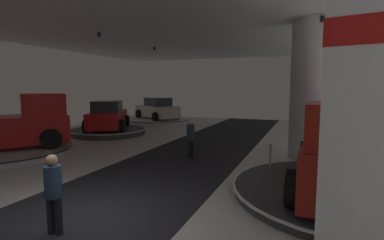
{
  "coord_description": "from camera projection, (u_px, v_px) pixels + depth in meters",
  "views": [
    {
      "loc": [
        4.52,
        -4.72,
        2.87
      ],
      "look_at": [
        -0.32,
        7.59,
        1.4
      ],
      "focal_mm": 27.76,
      "sensor_mm": 36.0,
      "label": 1
    }
  ],
  "objects": [
    {
      "name": "visitor_walking_far",
      "position": [
        191.0,
        136.0,
        11.91
      ],
      "size": [
        0.32,
        0.32,
        1.59
      ],
      "color": "black",
      "rests_on": "ground"
    },
    {
      "name": "display_platform_mid_right",
      "position": [
        347.0,
        193.0,
        7.72
      ],
      "size": [
        5.93,
        5.93,
        0.24
      ],
      "color": "#333338",
      "rests_on": "ground"
    },
    {
      "name": "display_platform_mid_left",
      "position": [
        0.0,
        151.0,
        12.56
      ],
      "size": [
        5.68,
        5.68,
        0.28
      ],
      "color": "#B7B7BC",
      "rests_on": "ground"
    },
    {
      "name": "display_car_deep_left",
      "position": [
        157.0,
        109.0,
        24.08
      ],
      "size": [
        4.51,
        3.76,
        1.71
      ],
      "color": "silver",
      "rests_on": "display_platform_deep_left"
    },
    {
      "name": "display_platform_deep_left",
      "position": [
        157.0,
        120.0,
        24.21
      ],
      "size": [
        5.41,
        5.41,
        0.31
      ],
      "color": "silver",
      "rests_on": "ground"
    },
    {
      "name": "visitor_walking_near",
      "position": [
        53.0,
        189.0,
        5.72
      ],
      "size": [
        0.32,
        0.32,
        1.59
      ],
      "color": "black",
      "rests_on": "ground"
    },
    {
      "name": "display_platform_deep_right",
      "position": [
        338.0,
        128.0,
        19.57
      ],
      "size": [
        5.86,
        5.86,
        0.3
      ],
      "color": "#333338",
      "rests_on": "ground"
    },
    {
      "name": "column_right",
      "position": [
        310.0,
        90.0,
        11.83
      ],
      "size": [
        1.55,
        1.55,
        5.5
      ],
      "color": "silver",
      "rests_on": "ground"
    },
    {
      "name": "display_car_far_left",
      "position": [
        108.0,
        116.0,
        17.97
      ],
      "size": [
        3.59,
        4.56,
        1.71
      ],
      "color": "red",
      "rests_on": "display_platform_far_left"
    },
    {
      "name": "stanchion_a",
      "position": [
        270.0,
        162.0,
        9.91
      ],
      "size": [
        0.28,
        0.28,
        1.01
      ],
      "color": "#333338",
      "rests_on": "ground"
    },
    {
      "name": "pickup_truck_mid_left",
      "position": [
        8.0,
        126.0,
        12.61
      ],
      "size": [
        4.88,
        5.49,
        2.3
      ],
      "color": "red",
      "rests_on": "display_platform_mid_left"
    },
    {
      "name": "display_platform_far_left",
      "position": [
        108.0,
        131.0,
        18.11
      ],
      "size": [
        4.51,
        4.51,
        0.35
      ],
      "color": "#333338",
      "rests_on": "ground"
    },
    {
      "name": "pickup_truck_mid_right",
      "position": [
        350.0,
        156.0,
        7.31
      ],
      "size": [
        2.88,
        5.41,
        2.3
      ],
      "color": "maroon",
      "rests_on": "display_platform_mid_right"
    },
    {
      "name": "ground",
      "position": [
        76.0,
        223.0,
        6.33
      ],
      "size": [
        24.0,
        44.0,
        0.06
      ],
      "color": "silver"
    },
    {
      "name": "display_car_deep_right",
      "position": [
        340.0,
        115.0,
        19.47
      ],
      "size": [
        4.57,
        3.42,
        1.71
      ],
      "color": "silver",
      "rests_on": "display_platform_deep_right"
    },
    {
      "name": "brand_sign_pylon",
      "position": [
        368.0,
        138.0,
        3.89
      ],
      "size": [
        1.36,
        0.87,
        4.26
      ],
      "color": "slate",
      "rests_on": "ground"
    }
  ]
}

